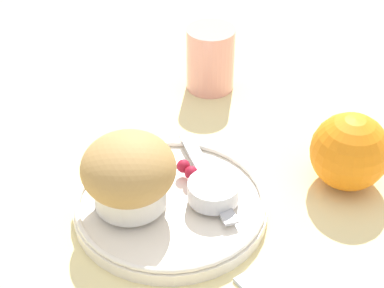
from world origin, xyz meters
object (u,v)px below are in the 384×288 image
object	(u,v)px
juice_glass	(210,59)
muffin	(129,173)
orange_fruit	(350,152)
butter_knife	(207,176)

from	to	relation	value
juice_glass	muffin	bearing A→B (deg)	-55.78
muffin	orange_fruit	bearing A→B (deg)	66.46
muffin	orange_fruit	xyz separation A→B (m)	(0.10, 0.22, -0.02)
muffin	juice_glass	xyz separation A→B (m)	(-0.15, 0.22, -0.02)
butter_knife	juice_glass	size ratio (longest dim) A/B	1.75
orange_fruit	butter_knife	bearing A→B (deg)	-121.33
orange_fruit	juice_glass	bearing A→B (deg)	179.08
muffin	butter_knife	xyz separation A→B (m)	(0.02, 0.09, -0.04)
muffin	orange_fruit	world-z (taller)	muffin
orange_fruit	juice_glass	distance (m)	0.25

